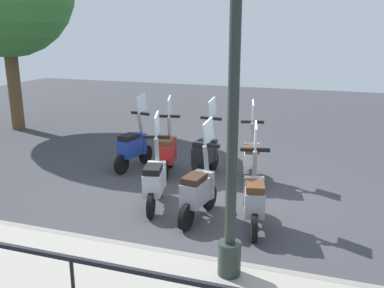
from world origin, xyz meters
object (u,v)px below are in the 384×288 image
(scooter_near_0, at_px, (254,197))
(scooter_far_1, at_px, (205,153))
(scooter_near_2, at_px, (155,180))
(scooter_far_3, at_px, (133,146))
(scooter_far_0, at_px, (251,159))
(scooter_near_1, at_px, (198,190))
(lamp_post_near, at_px, (233,128))
(scooter_far_2, at_px, (168,151))

(scooter_near_0, height_order, scooter_far_1, same)
(scooter_near_2, xyz_separation_m, scooter_far_1, (1.69, -0.35, 0.00))
(scooter_near_0, relative_size, scooter_far_3, 1.00)
(scooter_far_0, height_order, scooter_far_1, same)
(scooter_near_1, height_order, scooter_far_3, same)
(lamp_post_near, xyz_separation_m, scooter_far_1, (3.46, 1.33, -1.40))
(lamp_post_near, distance_m, scooter_far_0, 3.70)
(scooter_far_0, bearing_deg, scooter_far_2, 78.72)
(scooter_near_0, distance_m, scooter_far_2, 2.78)
(scooter_near_1, bearing_deg, scooter_far_2, 42.03)
(scooter_near_0, height_order, scooter_near_1, same)
(scooter_far_1, xyz_separation_m, scooter_far_3, (0.01, 1.57, 0.00))
(scooter_near_0, xyz_separation_m, scooter_far_3, (1.93, 2.89, 0.00))
(scooter_near_1, height_order, scooter_near_2, same)
(lamp_post_near, height_order, scooter_far_3, lamp_post_near)
(scooter_far_0, bearing_deg, scooter_far_3, 76.61)
(scooter_far_3, bearing_deg, scooter_near_1, -121.93)
(scooter_far_1, distance_m, scooter_far_3, 1.57)
(scooter_near_1, distance_m, scooter_near_2, 0.84)
(scooter_near_1, distance_m, scooter_far_3, 2.78)
(scooter_far_0, xyz_separation_m, scooter_far_1, (0.06, 0.93, 0.00))
(lamp_post_near, relative_size, scooter_far_1, 2.56)
(scooter_near_2, bearing_deg, scooter_far_1, -25.44)
(scooter_near_1, xyz_separation_m, scooter_far_1, (1.89, 0.46, 0.00))
(scooter_far_0, distance_m, scooter_far_3, 2.50)
(scooter_near_0, distance_m, scooter_far_3, 3.48)
(scooter_near_2, relative_size, scooter_far_0, 1.00)
(scooter_far_0, distance_m, scooter_far_2, 1.69)
(scooter_far_0, bearing_deg, lamp_post_near, 174.87)
(scooter_far_1, bearing_deg, scooter_near_0, -139.30)
(scooter_near_1, height_order, scooter_far_2, same)
(scooter_near_1, bearing_deg, scooter_near_0, -83.61)
(scooter_near_2, height_order, scooter_far_2, same)
(scooter_near_1, xyz_separation_m, scooter_far_2, (1.82, 1.22, 0.00))
(scooter_far_0, distance_m, scooter_far_1, 0.93)
(scooter_far_0, height_order, scooter_far_2, same)
(scooter_far_3, bearing_deg, lamp_post_near, -128.91)
(scooter_near_1, xyz_separation_m, scooter_far_0, (1.84, -0.47, 0.00))
(lamp_post_near, distance_m, scooter_far_2, 4.22)
(scooter_far_0, bearing_deg, scooter_near_1, 153.84)
(scooter_near_2, bearing_deg, scooter_far_0, -51.74)
(scooter_near_2, bearing_deg, scooter_far_3, 21.96)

